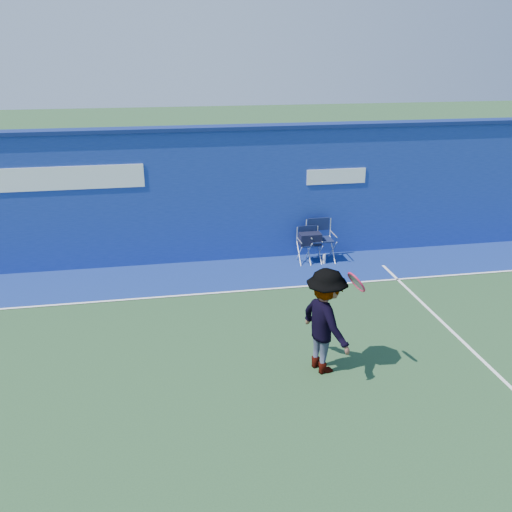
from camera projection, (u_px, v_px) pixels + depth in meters
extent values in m
plane|color=#254526|center=(201.00, 387.00, 8.01)|extent=(80.00, 80.00, 0.00)
cube|color=navy|center=(180.00, 198.00, 12.23)|extent=(24.00, 0.40, 3.00)
cube|color=navy|center=(176.00, 129.00, 11.68)|extent=(24.00, 0.50, 0.08)
cube|color=white|center=(35.00, 179.00, 11.33)|extent=(4.50, 0.02, 0.50)
cube|color=white|center=(336.00, 176.00, 12.48)|extent=(1.40, 0.02, 0.35)
cube|color=navy|center=(186.00, 278.00, 11.77)|extent=(24.00, 1.80, 0.01)
cube|color=white|center=(188.00, 295.00, 10.94)|extent=(24.00, 0.06, 0.01)
cube|color=#111A3F|center=(310.00, 244.00, 12.47)|extent=(0.43, 0.36, 0.03)
cube|color=silver|center=(307.00, 234.00, 12.61)|extent=(0.49, 0.02, 0.36)
cube|color=#111A3F|center=(307.00, 231.00, 12.58)|extent=(0.43, 0.02, 0.25)
cube|color=black|center=(310.00, 239.00, 12.40)|extent=(0.49, 0.29, 0.27)
cube|color=#111A3F|center=(321.00, 240.00, 12.51)|extent=(0.51, 0.43, 0.03)
cube|color=silver|center=(318.00, 228.00, 12.66)|extent=(0.58, 0.03, 0.42)
cube|color=#111A3F|center=(318.00, 224.00, 12.63)|extent=(0.51, 0.03, 0.30)
cylinder|color=silver|center=(324.00, 259.00, 12.50)|extent=(0.07, 0.07, 0.24)
imported|color=#EA4738|center=(325.00, 321.00, 8.16)|extent=(0.93, 1.22, 1.67)
torus|color=#AC163B|center=(356.00, 282.00, 7.88)|extent=(0.30, 0.41, 0.33)
cylinder|color=gray|center=(356.00, 282.00, 7.88)|extent=(0.24, 0.34, 0.27)
cylinder|color=black|center=(336.00, 293.00, 7.96)|extent=(0.31, 0.11, 0.21)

